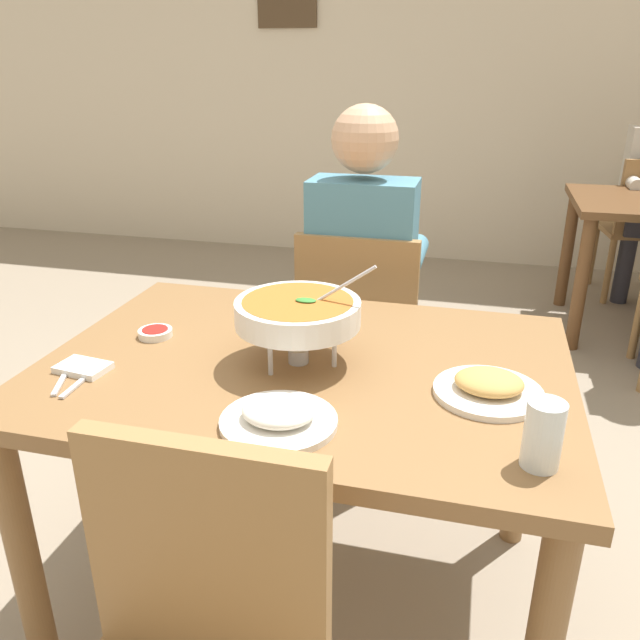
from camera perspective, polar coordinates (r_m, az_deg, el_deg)
name	(u,v)px	position (r m, az deg, el deg)	size (l,w,h in m)	color
ground_plane	(307,593)	(2.00, -1.16, -23.38)	(16.00, 16.00, 0.00)	gray
cafe_rear_partition	(440,50)	(4.91, 10.76, 22.75)	(10.00, 0.10, 3.00)	beige
dining_table_main	(305,399)	(1.61, -1.34, -7.15)	(1.27, 0.91, 0.75)	brown
chair_diner_main	(360,334)	(2.32, 3.64, -1.26)	(0.44, 0.44, 0.90)	olive
diner_main	(364,270)	(2.26, 3.95, 4.55)	(0.40, 0.45, 1.31)	#2D2D38
curry_bowl	(298,313)	(1.50, -2.01, 0.61)	(0.33, 0.30, 0.26)	silver
rice_plate	(279,416)	(1.29, -3.75, -8.64)	(0.24, 0.24, 0.06)	white
appetizer_plate	(489,387)	(1.45, 14.92, -5.85)	(0.24, 0.24, 0.06)	white
sauce_dish	(155,333)	(1.75, -14.60, -1.10)	(0.09, 0.09, 0.02)	white
napkin_folded	(83,368)	(1.61, -20.53, -4.04)	(0.12, 0.08, 0.02)	white
fork_utensil	(63,378)	(1.59, -22.10, -4.83)	(0.01, 0.17, 0.01)	silver
spoon_utensil	(82,380)	(1.56, -20.61, -5.09)	(0.01, 0.17, 0.01)	silver
drink_glass	(543,438)	(1.22, 19.39, -9.98)	(0.07, 0.07, 0.13)	silver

